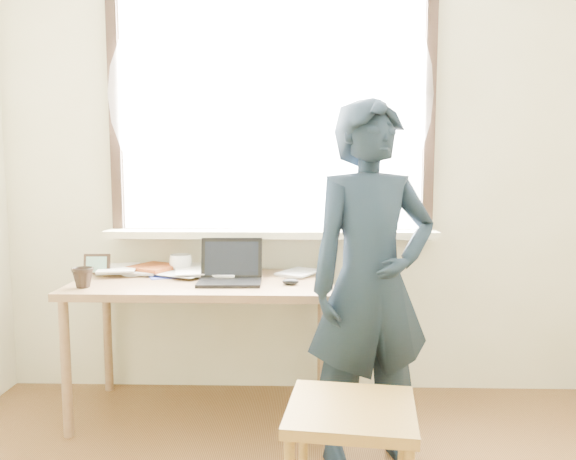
{
  "coord_description": "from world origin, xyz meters",
  "views": [
    {
      "loc": [
        -0.02,
        -1.22,
        1.31
      ],
      "look_at": [
        -0.08,
        0.95,
        1.06
      ],
      "focal_mm": 35.0,
      "sensor_mm": 36.0,
      "label": 1
    }
  ],
  "objects_px": {
    "mug_white": "(181,263)",
    "laptop": "(231,272)",
    "desk": "(204,294)",
    "person": "(371,284)",
    "mug_dark": "(83,278)",
    "work_chair": "(351,425)"
  },
  "relations": [
    {
      "from": "laptop",
      "to": "person",
      "type": "distance_m",
      "value": 0.78
    },
    {
      "from": "mug_white",
      "to": "work_chair",
      "type": "xyz_separation_m",
      "value": [
        0.86,
        -1.16,
        -0.38
      ]
    },
    {
      "from": "laptop",
      "to": "person",
      "type": "relative_size",
      "value": 0.2
    },
    {
      "from": "laptop",
      "to": "mug_white",
      "type": "xyz_separation_m",
      "value": [
        -0.31,
        0.26,
        -0.0
      ]
    },
    {
      "from": "mug_dark",
      "to": "mug_white",
      "type": "bearing_deg",
      "value": 46.51
    },
    {
      "from": "mug_white",
      "to": "laptop",
      "type": "bearing_deg",
      "value": -39.39
    },
    {
      "from": "laptop",
      "to": "mug_dark",
      "type": "distance_m",
      "value": 0.72
    },
    {
      "from": "desk",
      "to": "laptop",
      "type": "relative_size",
      "value": 4.12
    },
    {
      "from": "mug_dark",
      "to": "person",
      "type": "height_order",
      "value": "person"
    },
    {
      "from": "mug_dark",
      "to": "work_chair",
      "type": "relative_size",
      "value": 0.21
    },
    {
      "from": "desk",
      "to": "person",
      "type": "height_order",
      "value": "person"
    },
    {
      "from": "mug_dark",
      "to": "person",
      "type": "bearing_deg",
      "value": -10.48
    },
    {
      "from": "laptop",
      "to": "work_chair",
      "type": "relative_size",
      "value": 0.65
    },
    {
      "from": "desk",
      "to": "mug_white",
      "type": "xyz_separation_m",
      "value": [
        -0.17,
        0.22,
        0.12
      ]
    },
    {
      "from": "mug_white",
      "to": "mug_dark",
      "type": "xyz_separation_m",
      "value": [
        -0.39,
        -0.41,
        -0.0
      ]
    },
    {
      "from": "laptop",
      "to": "person",
      "type": "xyz_separation_m",
      "value": [
        0.67,
        -0.41,
        0.03
      ]
    },
    {
      "from": "desk",
      "to": "work_chair",
      "type": "distance_m",
      "value": 1.19
    },
    {
      "from": "laptop",
      "to": "mug_white",
      "type": "height_order",
      "value": "laptop"
    },
    {
      "from": "mug_white",
      "to": "mug_dark",
      "type": "height_order",
      "value": "same"
    },
    {
      "from": "laptop",
      "to": "person",
      "type": "height_order",
      "value": "person"
    },
    {
      "from": "laptop",
      "to": "desk",
      "type": "bearing_deg",
      "value": 166.74
    },
    {
      "from": "work_chair",
      "to": "person",
      "type": "distance_m",
      "value": 0.65
    }
  ]
}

